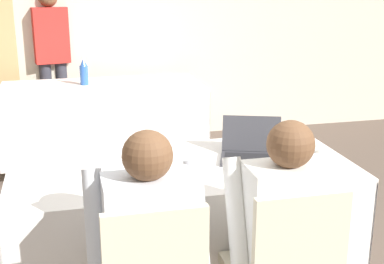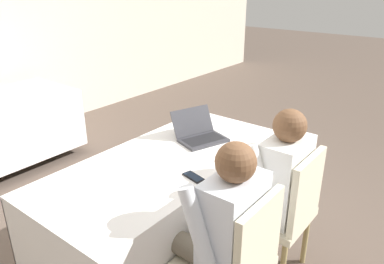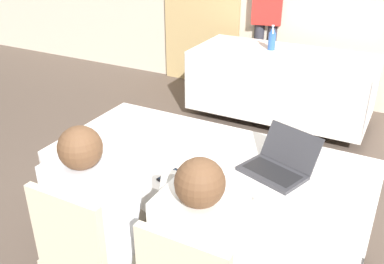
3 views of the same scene
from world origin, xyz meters
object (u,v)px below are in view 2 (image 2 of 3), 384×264
chair_near_right (285,209)px  person_white_shirt (272,182)px  chair_near_left (235,260)px  laptop (200,134)px  person_checkered_shirt (220,227)px  cell_phone (194,177)px

chair_near_right → person_white_shirt: bearing=-90.0°
chair_near_left → chair_near_right: size_ratio=1.00×
chair_near_right → laptop: bearing=-97.5°
person_white_shirt → laptop: bearing=-98.7°
laptop → person_checkered_shirt: bearing=-117.4°
laptop → person_checkered_shirt: 0.96m
laptop → chair_near_right: (-0.10, -0.75, -0.28)m
chair_near_right → person_checkered_shirt: (-0.59, 0.10, 0.16)m
laptop → chair_near_right: 0.81m
laptop → cell_phone: laptop is taller
cell_phone → chair_near_right: chair_near_right is taller
chair_near_left → laptop: bearing=-132.5°
chair_near_right → person_white_shirt: person_white_shirt is taller
chair_near_left → person_white_shirt: size_ratio=0.78×
cell_phone → chair_near_right: bearing=-35.6°
chair_near_right → person_white_shirt: 0.19m
person_checkered_shirt → chair_near_right: bearing=170.1°
cell_phone → laptop: bearing=46.5°
chair_near_right → person_checkered_shirt: 0.62m
person_white_shirt → person_checkered_shirt: bearing=0.0°
laptop → chair_near_left: (-0.69, -0.75, -0.28)m
cell_phone → chair_near_left: (-0.21, -0.44, -0.25)m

